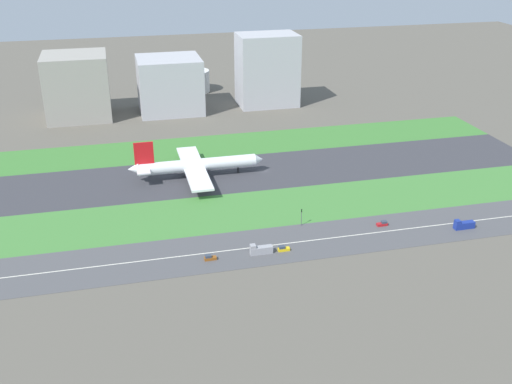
{
  "coord_description": "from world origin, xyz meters",
  "views": [
    {
      "loc": [
        -69.0,
        -265.3,
        112.66
      ],
      "look_at": [
        -13.1,
        -36.5,
        6.0
      ],
      "focal_mm": 42.09,
      "sensor_mm": 36.0,
      "label": 1
    }
  ],
  "objects_px": {
    "airliner": "(195,165)",
    "traffic_light": "(301,216)",
    "office_tower": "(267,70)",
    "fuel_tank_west": "(193,81)",
    "car_2": "(210,258)",
    "terminal_building": "(77,86)",
    "car_0": "(383,224)",
    "truck_0": "(261,250)",
    "hangar_building": "(170,85)",
    "car_1": "(283,249)",
    "truck_1": "(464,225)"
  },
  "relations": [
    {
      "from": "hangar_building",
      "to": "fuel_tank_west",
      "type": "height_order",
      "value": "hangar_building"
    },
    {
      "from": "office_tower",
      "to": "fuel_tank_west",
      "type": "bearing_deg",
      "value": 134.0
    },
    {
      "from": "truck_0",
      "to": "car_0",
      "type": "distance_m",
      "value": 54.4
    },
    {
      "from": "car_0",
      "to": "terminal_building",
      "type": "distance_m",
      "value": 219.9
    },
    {
      "from": "airliner",
      "to": "truck_0",
      "type": "distance_m",
      "value": 79.2
    },
    {
      "from": "truck_1",
      "to": "hangar_building",
      "type": "xyz_separation_m",
      "value": [
        -95.51,
        192.0,
        15.57
      ]
    },
    {
      "from": "airliner",
      "to": "fuel_tank_west",
      "type": "height_order",
      "value": "airliner"
    },
    {
      "from": "truck_0",
      "to": "terminal_building",
      "type": "height_order",
      "value": "terminal_building"
    },
    {
      "from": "car_2",
      "to": "traffic_light",
      "type": "distance_m",
      "value": 44.52
    },
    {
      "from": "car_0",
      "to": "truck_1",
      "type": "relative_size",
      "value": 0.52
    },
    {
      "from": "airliner",
      "to": "truck_1",
      "type": "bearing_deg",
      "value": -38.85
    },
    {
      "from": "truck_1",
      "to": "car_2",
      "type": "relative_size",
      "value": 1.91
    },
    {
      "from": "car_0",
      "to": "office_tower",
      "type": "bearing_deg",
      "value": 90.24
    },
    {
      "from": "car_0",
      "to": "car_2",
      "type": "height_order",
      "value": "same"
    },
    {
      "from": "car_0",
      "to": "truck_0",
      "type": "bearing_deg",
      "value": -169.41
    },
    {
      "from": "truck_0",
      "to": "car_0",
      "type": "bearing_deg",
      "value": -169.41
    },
    {
      "from": "car_0",
      "to": "traffic_light",
      "type": "bearing_deg",
      "value": 165.95
    },
    {
      "from": "hangar_building",
      "to": "truck_1",
      "type": "bearing_deg",
      "value": -63.55
    },
    {
      "from": "car_0",
      "to": "terminal_building",
      "type": "xyz_separation_m",
      "value": [
        -121.98,
        182.0,
        18.75
      ]
    },
    {
      "from": "airliner",
      "to": "truck_0",
      "type": "bearing_deg",
      "value": -80.58
    },
    {
      "from": "car_0",
      "to": "truck_1",
      "type": "height_order",
      "value": "truck_1"
    },
    {
      "from": "airliner",
      "to": "truck_1",
      "type": "height_order",
      "value": "airliner"
    },
    {
      "from": "truck_0",
      "to": "car_1",
      "type": "relative_size",
      "value": 1.91
    },
    {
      "from": "office_tower",
      "to": "truck_0",
      "type": "bearing_deg",
      "value": -105.35
    },
    {
      "from": "airliner",
      "to": "traffic_light",
      "type": "bearing_deg",
      "value": -60.14
    },
    {
      "from": "car_0",
      "to": "hangar_building",
      "type": "bearing_deg",
      "value": 109.67
    },
    {
      "from": "car_2",
      "to": "terminal_building",
      "type": "bearing_deg",
      "value": -75.56
    },
    {
      "from": "terminal_building",
      "to": "car_0",
      "type": "bearing_deg",
      "value": -56.17
    },
    {
      "from": "car_0",
      "to": "office_tower",
      "type": "xyz_separation_m",
      "value": [
        -0.75,
        182.0,
        22.34
      ]
    },
    {
      "from": "car_1",
      "to": "terminal_building",
      "type": "bearing_deg",
      "value": -68.08
    },
    {
      "from": "truck_0",
      "to": "terminal_building",
      "type": "xyz_separation_m",
      "value": [
        -68.51,
        192.0,
        18.0
      ]
    },
    {
      "from": "airliner",
      "to": "hangar_building",
      "type": "bearing_deg",
      "value": 89.32
    },
    {
      "from": "airliner",
      "to": "traffic_light",
      "type": "relative_size",
      "value": 9.03
    },
    {
      "from": "car_2",
      "to": "truck_1",
      "type": "bearing_deg",
      "value": 180.0
    },
    {
      "from": "airliner",
      "to": "office_tower",
      "type": "distance_m",
      "value": 132.65
    },
    {
      "from": "truck_0",
      "to": "office_tower",
      "type": "relative_size",
      "value": 0.18
    },
    {
      "from": "office_tower",
      "to": "fuel_tank_west",
      "type": "xyz_separation_m",
      "value": [
        -43.46,
        45.0,
        -15.66
      ]
    },
    {
      "from": "truck_0",
      "to": "terminal_building",
      "type": "distance_m",
      "value": 204.65
    },
    {
      "from": "terminal_building",
      "to": "office_tower",
      "type": "bearing_deg",
      "value": 0.0
    },
    {
      "from": "car_0",
      "to": "hangar_building",
      "type": "xyz_separation_m",
      "value": [
        -65.06,
        182.0,
        16.32
      ]
    },
    {
      "from": "airliner",
      "to": "traffic_light",
      "type": "xyz_separation_m",
      "value": [
        34.45,
        -60.01,
        -1.94
      ]
    },
    {
      "from": "car_0",
      "to": "terminal_building",
      "type": "bearing_deg",
      "value": 123.83
    },
    {
      "from": "car_2",
      "to": "terminal_building",
      "type": "distance_m",
      "value": 199.15
    },
    {
      "from": "car_1",
      "to": "office_tower",
      "type": "height_order",
      "value": "office_tower"
    },
    {
      "from": "truck_1",
      "to": "office_tower",
      "type": "height_order",
      "value": "office_tower"
    },
    {
      "from": "airliner",
      "to": "terminal_building",
      "type": "height_order",
      "value": "terminal_building"
    },
    {
      "from": "terminal_building",
      "to": "car_1",
      "type": "bearing_deg",
      "value": -68.08
    },
    {
      "from": "truck_0",
      "to": "hangar_building",
      "type": "xyz_separation_m",
      "value": [
        -11.59,
        192.0,
        15.57
      ]
    },
    {
      "from": "airliner",
      "to": "car_1",
      "type": "bearing_deg",
      "value": -74.46
    },
    {
      "from": "car_1",
      "to": "hangar_building",
      "type": "xyz_separation_m",
      "value": [
        -20.34,
        192.0,
        16.32
      ]
    }
  ]
}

